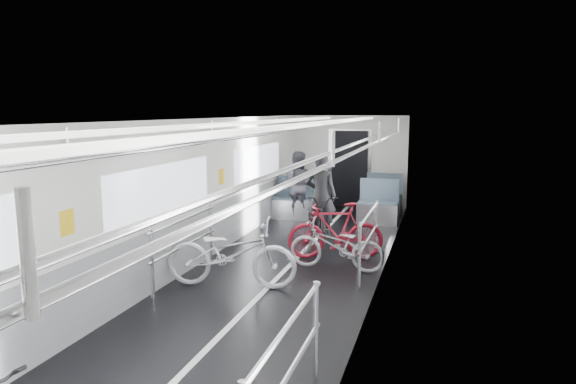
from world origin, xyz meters
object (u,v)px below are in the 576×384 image
Objects in this scene: bike_right_mid at (336,245)px; bike_aisle at (320,216)px; bike_right_far at (335,231)px; person_seated at (297,185)px; bike_left_far at (231,253)px; person_standing at (321,195)px.

bike_aisle is (-0.73, 1.96, 0.05)m from bike_right_mid.
bike_right_mid is 0.62m from bike_right_far.
bike_aisle is at bearing 115.11° from person_seated.
bike_aisle is 1.88m from person_seated.
bike_left_far is 1.10× the size of bike_aisle.
bike_aisle is 0.40m from person_standing.
person_seated is at bearing -4.74° from bike_left_far.
person_standing is at bearing 116.70° from person_seated.
person_seated reaches higher than bike_right_mid.
person_seated is (-1.65, 3.57, 0.40)m from bike_right_mid.
person_seated is (-0.36, 4.78, 0.30)m from bike_left_far.
bike_aisle is at bearing -157.13° from bike_right_mid.
person_seated reaches higher than bike_aisle.
bike_aisle is 1.03× the size of person_standing.
bike_left_far is 1.16× the size of bike_right_far.
bike_right_mid is 2.09m from bike_aisle.
bike_aisle is (0.56, 3.17, -0.04)m from bike_left_far.
bike_right_far reaches higher than bike_right_mid.
bike_right_far is 0.97× the size of person_standing.
bike_left_far is 1.12× the size of person_standing.
bike_left_far is 1.78m from bike_right_mid.
bike_right_far is at bearing -85.49° from bike_aisle.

